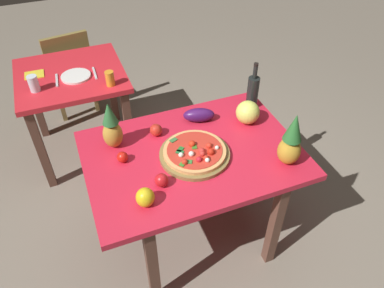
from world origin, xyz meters
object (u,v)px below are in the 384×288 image
pizza_board (195,154)px  drinking_glass_water (34,84)px  fork_utensil (57,80)px  pizza (196,151)px  eggplant (199,115)px  background_table (73,88)px  melon (248,112)px  pineapple_left (112,128)px  drinking_glass_juice (110,78)px  wine_bottle (253,91)px  tomato_near_board (122,157)px  tomato_beside_pepper (161,180)px  display_table (192,164)px  knife_utensil (95,73)px  tomato_by_bottle (156,130)px  dinner_plate (76,76)px  bell_pepper (145,197)px  napkin_folded (34,75)px  dining_chair (69,68)px  pineapple_right (291,142)px

pizza_board → drinking_glass_water: size_ratio=3.44×
pizza_board → fork_utensil: 1.30m
pizza → eggplant: bearing=64.8°
background_table → melon: melon is taller
background_table → pineapple_left: size_ratio=2.65×
pineapple_left → drinking_glass_juice: 0.68m
pineapple_left → drinking_glass_water: size_ratio=2.57×
background_table → eggplant: (0.70, -0.90, 0.18)m
wine_bottle → tomato_near_board: 0.96m
eggplant → tomato_near_board: 0.58m
pizza_board → tomato_beside_pepper: 0.29m
display_table → fork_utensil: (-0.65, 1.09, 0.10)m
knife_utensil → tomato_by_bottle: bearing=-73.5°
wine_bottle → drinking_glass_water: bearing=151.4°
pizza_board → drinking_glass_juice: 0.97m
knife_utensil → dinner_plate: bearing=-178.0°
tomato_near_board → bell_pepper: bearing=-84.0°
drinking_glass_juice → napkin_folded: (-0.51, 0.35, -0.05)m
background_table → knife_utensil: bearing=-22.8°
pineapple_left → tomato_by_bottle: size_ratio=3.99×
display_table → tomato_by_bottle: (-0.15, 0.23, 0.13)m
pizza → dinner_plate: size_ratio=1.64×
bell_pepper → tomato_beside_pepper: bearing=38.7°
dining_chair → wine_bottle: (1.07, -1.50, 0.41)m
pineapple_left → dining_chair: bearing=94.8°
bell_pepper → drinking_glass_juice: drinking_glass_juice is taller
fork_utensil → eggplant: bearing=-41.8°
knife_utensil → tomato_beside_pepper: bearing=-82.3°
pizza_board → bell_pepper: 0.43m
display_table → pineapple_left: pineapple_left is taller
display_table → melon: bearing=18.3°
pineapple_left → melon: 0.84m
display_table → pizza_board: size_ratio=3.06×
pineapple_left → tomato_beside_pepper: (0.16, -0.40, -0.10)m
pizza_board → background_table: bearing=114.9°
melon → tomato_near_board: 0.83m
pizza → drinking_glass_juice: (-0.30, 0.93, 0.01)m
pineapple_left → melon: bearing=-5.7°
pineapple_right → tomato_by_bottle: (-0.62, 0.50, -0.11)m
background_table → wine_bottle: size_ratio=2.47×
dining_chair → fork_utensil: dining_chair is taller
pineapple_right → eggplant: 0.63m
melon → tomato_beside_pepper: (-0.67, -0.32, -0.04)m
pineapple_left → pineapple_right: bearing=-29.2°
tomato_near_board → napkin_folded: bearing=109.4°
knife_utensil → pineapple_right: bearing=-56.2°
dining_chair → tomato_by_bottle: 1.63m
bell_pepper → drinking_glass_juice: 1.16m
melon → eggplant: melon is taller
background_table → tomato_near_board: size_ratio=12.66×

